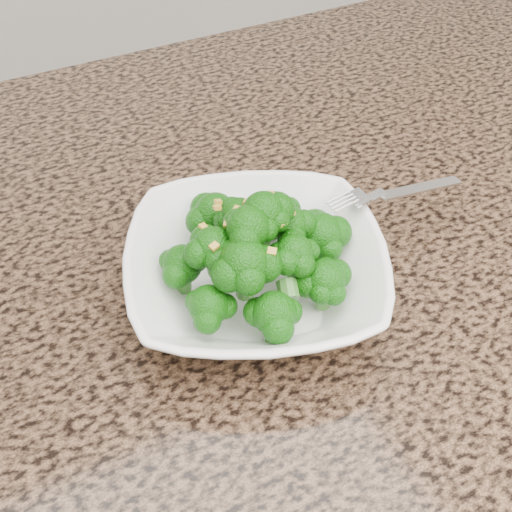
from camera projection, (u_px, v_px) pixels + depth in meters
cabinet at (220, 512)px, 0.94m from camera, size 1.55×0.95×0.87m
granite_counter at (202, 312)px, 0.63m from camera, size 1.64×1.04×0.03m
bowl at (256, 271)px, 0.61m from camera, size 0.31×0.31×0.06m
broccoli_pile at (256, 217)px, 0.56m from camera, size 0.21×0.21×0.08m
garlic_topping at (256, 180)px, 0.53m from camera, size 0.13×0.13×0.01m
fork at (378, 195)px, 0.63m from camera, size 0.18×0.04×0.01m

